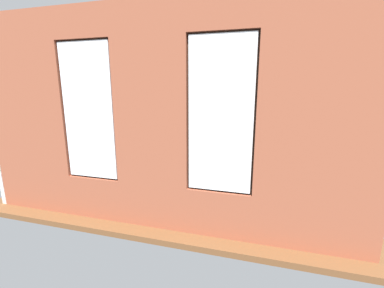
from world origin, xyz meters
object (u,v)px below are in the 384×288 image
(papasan_chair, at_px, (199,145))
(potted_plant_corner_near_left, at_px, (298,142))
(media_console, at_px, (109,154))
(couch_by_window, at_px, (144,189))
(potted_plant_beside_window_right, at_px, (81,167))
(coffee_table, at_px, (196,163))
(potted_plant_mid_room_small, at_px, (217,157))
(potted_plant_foreground_right, at_px, (140,132))
(remote_black, at_px, (210,160))
(cup_ceramic, at_px, (191,157))
(remote_silver, at_px, (198,161))
(candle_jar, at_px, (181,158))
(table_plant_small, at_px, (196,156))
(couch_left, at_px, (301,176))
(tv_flatscreen, at_px, (108,137))

(papasan_chair, relative_size, potted_plant_corner_near_left, 1.11)
(media_console, bearing_deg, couch_by_window, 134.78)
(potted_plant_beside_window_right, bearing_deg, potted_plant_corner_near_left, -137.64)
(coffee_table, height_order, potted_plant_mid_room_small, potted_plant_mid_room_small)
(coffee_table, distance_m, potted_plant_foreground_right, 3.46)
(remote_black, height_order, media_console, remote_black)
(cup_ceramic, distance_m, media_console, 2.87)
(remote_silver, height_order, remote_black, same)
(couch_by_window, relative_size, cup_ceramic, 19.18)
(potted_plant_corner_near_left, bearing_deg, papasan_chair, 7.42)
(cup_ceramic, bearing_deg, remote_black, -175.52)
(remote_silver, height_order, potted_plant_beside_window_right, potted_plant_beside_window_right)
(potted_plant_foreground_right, bearing_deg, remote_black, 145.60)
(candle_jar, height_order, remote_silver, candle_jar)
(candle_jar, xyz_separation_m, table_plant_small, (-0.37, -0.11, 0.06))
(remote_black, bearing_deg, couch_left, 85.15)
(potted_plant_corner_near_left, bearing_deg, potted_plant_mid_room_small, 35.37)
(cup_ceramic, bearing_deg, coffee_table, 147.90)
(table_plant_small, bearing_deg, couch_by_window, 73.19)
(table_plant_small, relative_size, papasan_chair, 0.22)
(cup_ceramic, distance_m, potted_plant_foreground_right, 3.27)
(potted_plant_foreground_right, bearing_deg, table_plant_small, 140.60)
(coffee_table, bearing_deg, cup_ceramic, -32.10)
(remote_black, distance_m, papasan_chair, 1.86)
(cup_ceramic, xyz_separation_m, candle_jar, (0.21, 0.21, 0.02))
(media_console, height_order, tv_flatscreen, tv_flatscreen)
(remote_black, distance_m, media_console, 3.34)
(papasan_chair, xyz_separation_m, potted_plant_foreground_right, (2.27, -0.34, 0.24))
(tv_flatscreen, bearing_deg, couch_left, 171.99)
(candle_jar, relative_size, potted_plant_foreground_right, 0.11)
(table_plant_small, xyz_separation_m, potted_plant_mid_room_small, (-0.42, -0.66, -0.19))
(candle_jar, bearing_deg, potted_plant_foreground_right, -45.07)
(table_plant_small, height_order, potted_plant_mid_room_small, table_plant_small)
(table_plant_small, bearing_deg, potted_plant_corner_near_left, -139.74)
(potted_plant_beside_window_right, bearing_deg, coffee_table, -134.91)
(candle_jar, relative_size, papasan_chair, 0.12)
(couch_left, relative_size, potted_plant_foreground_right, 1.78)
(candle_jar, bearing_deg, couch_by_window, 83.93)
(cup_ceramic, bearing_deg, couch_by_window, 78.31)
(coffee_table, bearing_deg, candle_jar, 17.41)
(couch_by_window, bearing_deg, candle_jar, -96.07)
(cup_ceramic, bearing_deg, papasan_chair, -82.08)
(coffee_table, relative_size, media_console, 1.17)
(remote_black, height_order, potted_plant_foreground_right, potted_plant_foreground_right)
(couch_left, height_order, table_plant_small, couch_left)
(cup_ceramic, relative_size, tv_flatscreen, 0.10)
(potted_plant_corner_near_left, bearing_deg, potted_plant_beside_window_right, 42.36)
(cup_ceramic, height_order, remote_silver, cup_ceramic)
(couch_by_window, bearing_deg, media_console, -45.22)
(potted_plant_mid_room_small, relative_size, potted_plant_beside_window_right, 0.47)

